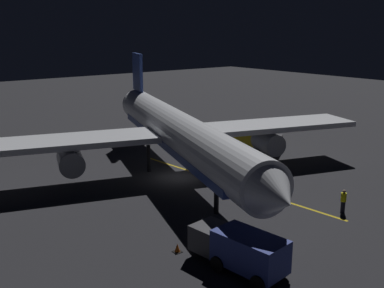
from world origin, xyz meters
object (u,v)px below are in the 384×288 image
at_px(airliner, 176,132).
at_px(baggage_truck, 240,250).
at_px(traffic_cone_near_left, 177,248).
at_px(traffic_cone_near_right, 253,200).
at_px(traffic_cone_under_wing, 255,180).
at_px(catering_truck, 251,140).
at_px(ground_crew_worker, 343,201).

xyz_separation_m(airliner, baggage_truck, (7.11, 15.73, -2.87)).
distance_m(baggage_truck, traffic_cone_near_left, 4.21).
xyz_separation_m(baggage_truck, traffic_cone_near_right, (-7.76, -6.56, -0.94)).
bearing_deg(traffic_cone_near_left, traffic_cone_near_right, -163.49).
bearing_deg(traffic_cone_under_wing, catering_truck, -132.87).
bearing_deg(ground_crew_worker, traffic_cone_near_right, -54.42).
relative_size(airliner, traffic_cone_under_wing, 67.40).
relative_size(baggage_truck, traffic_cone_near_left, 10.85).
height_order(airliner, catering_truck, airliner).
bearing_deg(airliner, ground_crew_worker, 107.07).
height_order(airliner, traffic_cone_near_left, airliner).
height_order(airliner, traffic_cone_near_right, airliner).
bearing_deg(airliner, traffic_cone_near_left, 54.10).
distance_m(baggage_truck, traffic_cone_near_right, 10.20).
xyz_separation_m(airliner, ground_crew_worker, (-4.45, 14.48, -3.17)).
height_order(baggage_truck, ground_crew_worker, baggage_truck).
bearing_deg(traffic_cone_near_left, traffic_cone_under_wing, -154.96).
bearing_deg(airliner, catering_truck, -171.75).
height_order(airliner, ground_crew_worker, airliner).
bearing_deg(traffic_cone_near_right, baggage_truck, 40.20).
distance_m(airliner, traffic_cone_near_left, 15.19).
relative_size(catering_truck, traffic_cone_near_right, 11.12).
xyz_separation_m(ground_crew_worker, traffic_cone_near_right, (3.80, -5.31, -0.64)).
relative_size(traffic_cone_near_left, traffic_cone_under_wing, 1.00).
bearing_deg(ground_crew_worker, traffic_cone_near_left, -11.10).
xyz_separation_m(ground_crew_worker, traffic_cone_under_wing, (0.20, -8.57, -0.64)).
xyz_separation_m(baggage_truck, traffic_cone_near_left, (1.51, -3.81, -0.94)).
xyz_separation_m(catering_truck, ground_crew_worker, (6.79, 16.11, -0.41)).
bearing_deg(traffic_cone_near_right, traffic_cone_under_wing, -137.78).
relative_size(airliner, traffic_cone_near_right, 67.40).
distance_m(airliner, ground_crew_worker, 15.47).
height_order(catering_truck, ground_crew_worker, catering_truck).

